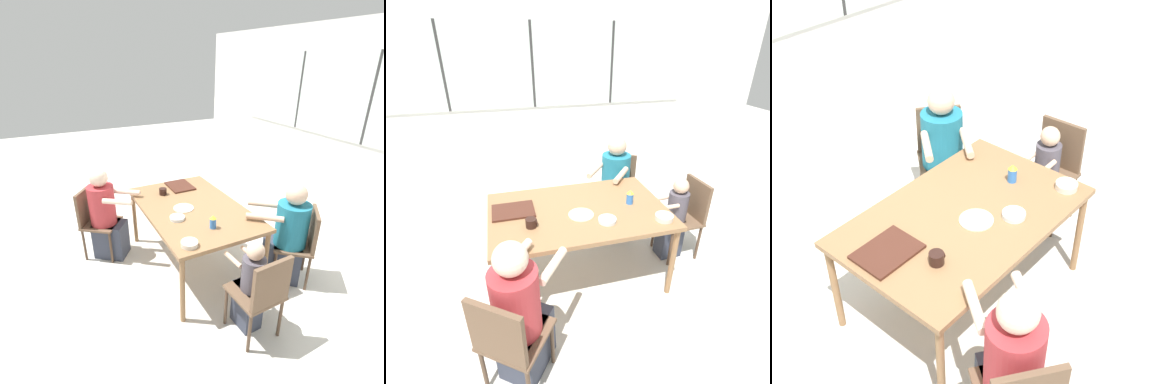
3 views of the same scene
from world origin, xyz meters
TOP-DOWN VIEW (x-y plane):
  - ground_plane at (0.00, 0.00)m, footprint 16.00×16.00m
  - dining_table at (0.00, 0.00)m, footprint 1.62×1.04m
  - chair_for_woman_green_shirt at (0.78, 0.93)m, footprint 0.56×0.56m
  - chair_for_toddler at (1.22, 0.05)m, footprint 0.42×0.42m
  - person_woman_green_shirt at (0.68, 0.80)m, footprint 0.66×0.69m
  - person_man_blue_shirt at (-0.62, -0.85)m, footprint 0.58×0.63m
  - person_toddler at (1.06, 0.05)m, footprint 0.39×0.23m
  - food_tray_dark at (-0.58, 0.11)m, footprint 0.38×0.29m
  - coffee_mug at (-0.45, -0.17)m, footprint 0.10×0.09m
  - sippy_cup at (0.50, -0.02)m, footprint 0.07×0.07m
  - bowl_white_shallow at (0.19, -0.26)m, footprint 0.15×0.15m
  - bowl_cereal at (0.68, -0.36)m, footprint 0.15×0.15m
  - plate_tortillas at (0.00, -0.10)m, footprint 0.22×0.22m

SIDE VIEW (x-z plane):
  - ground_plane at x=0.00m, z-range 0.00..0.00m
  - person_toddler at x=1.06m, z-range -0.03..0.89m
  - person_woman_green_shirt at x=0.68m, z-range -0.06..1.09m
  - person_man_blue_shirt at x=-0.62m, z-range -0.05..1.10m
  - chair_for_woman_green_shirt at x=0.78m, z-range 0.09..0.96m
  - chair_for_toddler at x=1.22m, z-range 0.09..0.96m
  - dining_table at x=0.00m, z-range 0.33..1.09m
  - plate_tortillas at x=0.00m, z-range 0.77..0.78m
  - food_tray_dark at x=-0.58m, z-range 0.77..0.79m
  - bowl_white_shallow at x=0.19m, z-range 0.77..0.80m
  - bowl_cereal at x=0.68m, z-range 0.77..0.81m
  - coffee_mug at x=-0.45m, z-range 0.77..0.85m
  - sippy_cup at x=0.50m, z-range 0.77..0.91m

